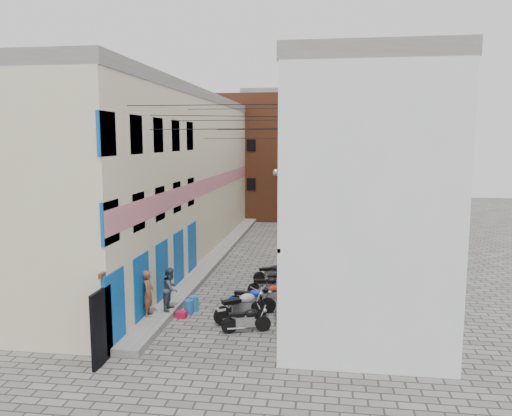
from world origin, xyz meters
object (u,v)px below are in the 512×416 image
at_px(motorcycle_a, 246,318).
at_px(person_b, 171,289).
at_px(motorcycle_g, 272,272).
at_px(red_crate, 181,315).
at_px(motorcycle_c, 252,298).
at_px(motorcycle_d, 269,294).
at_px(motorcycle_f, 280,278).
at_px(motorcycle_e, 268,285).
at_px(motorcycle_b, 241,305).
at_px(water_jug_far, 194,303).
at_px(water_jug_near, 189,307).
at_px(person_a, 148,293).

relative_size(motorcycle_a, person_b, 1.08).
height_order(motorcycle_g, red_crate, motorcycle_g).
bearing_deg(red_crate, motorcycle_c, 22.04).
relative_size(motorcycle_d, motorcycle_f, 1.00).
xyz_separation_m(motorcycle_f, motorcycle_g, (-0.45, 0.93, 0.01)).
bearing_deg(motorcycle_e, motorcycle_f, 154.42).
bearing_deg(red_crate, person_b, 161.42).
distance_m(motorcycle_b, motorcycle_c, 1.07).
height_order(motorcycle_g, water_jug_far, motorcycle_g).
relative_size(water_jug_far, red_crate, 1.51).
height_order(motorcycle_d, person_b, person_b).
bearing_deg(person_b, water_jug_far, -43.59).
bearing_deg(motorcycle_e, water_jug_far, -53.11).
relative_size(water_jug_near, red_crate, 1.41).
bearing_deg(red_crate, motorcycle_a, -22.16).
bearing_deg(motorcycle_b, motorcycle_a, -17.64).
bearing_deg(motorcycle_b, red_crate, -127.78).
distance_m(motorcycle_e, motorcycle_g, 1.95).
xyz_separation_m(motorcycle_e, person_b, (-3.24, -2.81, 0.55)).
relative_size(motorcycle_f, person_b, 1.07).
relative_size(motorcycle_a, red_crate, 4.57).
bearing_deg(red_crate, motorcycle_e, 46.45).
xyz_separation_m(motorcycle_a, red_crate, (-2.55, 1.04, -0.37)).
height_order(motorcycle_a, motorcycle_g, motorcycle_g).
bearing_deg(motorcycle_e, motorcycle_c, -13.93).
bearing_deg(motorcycle_g, motorcycle_f, 5.04).
bearing_deg(motorcycle_e, motorcycle_g, 177.95).
distance_m(motorcycle_d, motorcycle_e, 1.21).
distance_m(person_b, red_crate, 1.03).
distance_m(motorcycle_g, person_a, 6.70).
distance_m(motorcycle_e, motorcycle_f, 1.10).
bearing_deg(motorcycle_g, person_b, -54.93).
bearing_deg(person_b, water_jug_near, -60.49).
relative_size(water_jug_near, water_jug_far, 0.93).
bearing_deg(motorcycle_b, motorcycle_f, 129.85).
xyz_separation_m(motorcycle_b, motorcycle_f, (1.01, 4.04, -0.12)).
xyz_separation_m(motorcycle_b, water_jug_far, (-1.98, 0.87, -0.33)).
bearing_deg(motorcycle_g, motorcycle_b, -27.27).
distance_m(motorcycle_b, motorcycle_f, 4.16).
relative_size(motorcycle_b, motorcycle_e, 1.25).
distance_m(motorcycle_a, motorcycle_d, 2.84).
bearing_deg(motorcycle_c, person_b, -69.14).
xyz_separation_m(motorcycle_d, motorcycle_e, (-0.21, 1.19, 0.00)).
relative_size(motorcycle_c, person_b, 1.19).
xyz_separation_m(motorcycle_g, water_jug_near, (-2.63, -4.46, -0.24)).
bearing_deg(water_jug_far, motorcycle_f, 46.64).
relative_size(motorcycle_e, motorcycle_g, 0.98).
xyz_separation_m(motorcycle_c, motorcycle_g, (0.35, 3.92, -0.04)).
height_order(motorcycle_b, motorcycle_d, motorcycle_b).
relative_size(motorcycle_a, motorcycle_b, 0.80).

